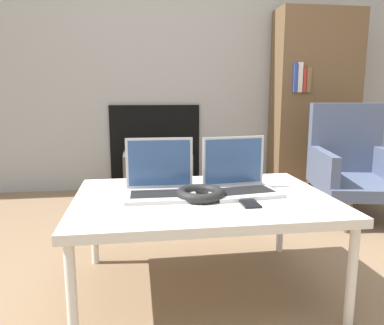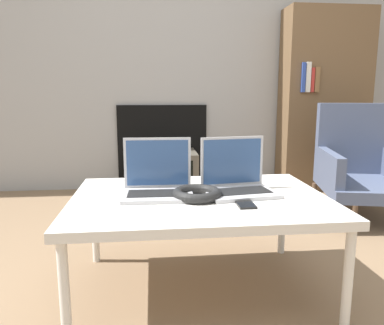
{
  "view_description": "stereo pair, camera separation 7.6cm",
  "coord_description": "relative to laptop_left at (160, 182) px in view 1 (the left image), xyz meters",
  "views": [
    {
      "loc": [
        -0.27,
        -1.25,
        0.86
      ],
      "look_at": [
        0.0,
        0.56,
        0.52
      ],
      "focal_mm": 35.0,
      "sensor_mm": 36.0,
      "label": 1
    },
    {
      "loc": [
        -0.2,
        -1.26,
        0.86
      ],
      "look_at": [
        0.0,
        0.56,
        0.52
      ],
      "focal_mm": 35.0,
      "sensor_mm": 36.0,
      "label": 2
    }
  ],
  "objects": [
    {
      "name": "ground_plane",
      "position": [
        0.18,
        -0.31,
        -0.49
      ],
      "size": [
        14.0,
        14.0,
        0.0
      ],
      "primitive_type": "plane",
      "color": "#7A6047"
    },
    {
      "name": "wall_back",
      "position": [
        0.17,
        1.87,
        0.8
      ],
      "size": [
        7.0,
        0.08,
        2.6
      ],
      "color": "#999999",
      "rests_on": "ground_plane"
    },
    {
      "name": "table",
      "position": [
        0.18,
        -0.04,
        -0.09
      ],
      "size": [
        1.07,
        0.77,
        0.43
      ],
      "color": "silver",
      "rests_on": "ground_plane"
    },
    {
      "name": "laptop_left",
      "position": [
        0.0,
        0.0,
        0.0
      ],
      "size": [
        0.3,
        0.23,
        0.24
      ],
      "rotation": [
        0.0,
        0.0,
        -0.02
      ],
      "color": "#B2B2B7",
      "rests_on": "table"
    },
    {
      "name": "laptop_right",
      "position": [
        0.35,
        -0.0,
        0.0
      ],
      "size": [
        0.32,
        0.26,
        0.24
      ],
      "rotation": [
        0.0,
        0.0,
        0.15
      ],
      "color": "#B2B2B7",
      "rests_on": "table"
    },
    {
      "name": "headphones",
      "position": [
        0.16,
        -0.08,
        -0.03
      ],
      "size": [
        0.2,
        0.2,
        0.04
      ],
      "color": "black",
      "rests_on": "table"
    },
    {
      "name": "phone",
      "position": [
        0.33,
        -0.18,
        -0.05
      ],
      "size": [
        0.07,
        0.15,
        0.01
      ],
      "color": "black",
      "rests_on": "table"
    },
    {
      "name": "tv",
      "position": [
        0.07,
        1.6,
        -0.3
      ],
      "size": [
        0.56,
        0.45,
        0.37
      ],
      "color": "#4C473D",
      "rests_on": "ground_plane"
    },
    {
      "name": "armchair",
      "position": [
        1.44,
        0.9,
        -0.11
      ],
      "size": [
        0.66,
        0.77,
        0.79
      ],
      "rotation": [
        0.0,
        0.0,
        -0.22
      ],
      "color": "#47516B",
      "rests_on": "ground_plane"
    },
    {
      "name": "bookshelf",
      "position": [
        1.51,
        1.67,
        0.31
      ],
      "size": [
        0.75,
        0.32,
        1.59
      ],
      "color": "brown",
      "rests_on": "ground_plane"
    }
  ]
}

